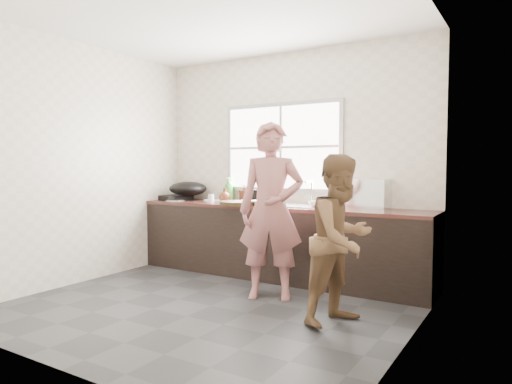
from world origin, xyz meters
The scene contains 30 objects.
floor centered at (0.00, 0.00, -0.01)m, with size 3.60×3.20×0.01m, color #2C2C2F.
ceiling centered at (0.00, 0.00, 2.71)m, with size 3.60×3.20×0.01m, color silver.
wall_back centered at (0.00, 1.60, 1.35)m, with size 3.60×0.01×2.70m, color beige.
wall_left centered at (-1.80, 0.00, 1.35)m, with size 0.01×3.20×2.70m, color silver.
wall_right centered at (1.80, 0.00, 1.35)m, with size 0.01×3.20×2.70m, color beige.
wall_front centered at (0.00, -1.60, 1.35)m, with size 3.60×0.01×2.70m, color beige.
cabinet centered at (0.00, 1.29, 0.41)m, with size 3.60×0.62×0.82m, color black.
countertop centered at (0.00, 1.29, 0.84)m, with size 3.60×0.64×0.04m, color #3B1D18.
sink centered at (0.35, 1.29, 0.86)m, with size 0.55×0.45×0.02m, color silver.
faucet centered at (0.35, 1.49, 1.01)m, with size 0.02×0.02×0.30m, color silver.
window_frame centered at (-0.10, 1.59, 1.55)m, with size 1.60×0.05×1.10m, color #9EA0A5.
window_glazing centered at (-0.10, 1.57, 1.55)m, with size 1.50×0.01×1.00m, color white.
woman centered at (0.35, 0.53, 0.82)m, with size 0.60×0.39×1.64m, color #B56E6C.
person_side centered at (1.21, 0.20, 0.71)m, with size 0.69×0.54×1.42m, color brown.
cutting_board centered at (-0.41, 1.08, 0.88)m, with size 0.44×0.44×0.04m, color black.
cleaver centered at (-0.40, 1.17, 0.90)m, with size 0.22×0.11×0.01m, color silver.
bowl_mince centered at (-0.14, 1.16, 0.89)m, with size 0.24×0.24×0.06m, color silver.
bowl_crabs centered at (0.60, 1.18, 0.89)m, with size 0.20×0.20×0.06m, color white.
bowl_held centered at (0.59, 1.25, 0.89)m, with size 0.18×0.18×0.06m, color white.
black_pot centered at (-0.38, 1.52, 0.94)m, with size 0.23×0.23×0.16m, color black.
plate_food centered at (-1.03, 1.39, 0.87)m, with size 0.22×0.22×0.02m, color white.
bottle_green centered at (-0.85, 1.52, 1.02)m, with size 0.12×0.12×0.31m, color green.
bottle_brown_tall centered at (-0.61, 1.52, 0.96)m, with size 0.09×0.09×0.20m, color #422010.
bottle_brown_short centered at (-0.80, 1.35, 0.94)m, with size 0.13×0.13×0.17m, color #4D2313.
glass_jar centered at (-0.89, 1.19, 0.91)m, with size 0.07×0.07×0.11m, color silver.
burner centered at (-1.65, 1.35, 0.89)m, with size 0.39×0.39×0.06m, color black.
wok centered at (-1.41, 1.35, 1.02)m, with size 0.51×0.51×0.19m, color black.
dish_rack centered at (1.04, 1.50, 1.02)m, with size 0.43×0.30×0.32m, color silver.
pot_lid_left centered at (-1.47, 1.17, 0.87)m, with size 0.25×0.25×0.01m, color #BABCC1.
pot_lid_right centered at (-0.81, 1.29, 0.87)m, with size 0.22×0.22×0.01m, color #BABDC1.
Camera 1 is at (2.58, -3.39, 1.32)m, focal length 32.00 mm.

